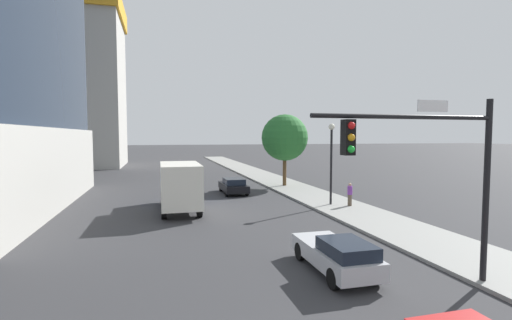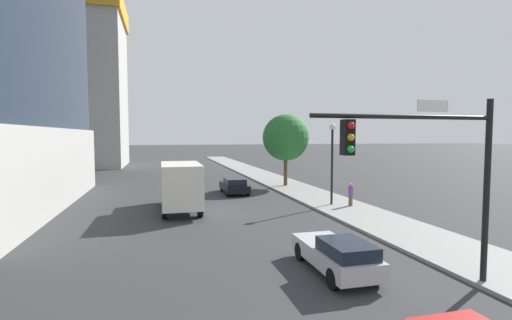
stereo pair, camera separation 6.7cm
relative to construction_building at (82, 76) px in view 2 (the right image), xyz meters
name	(u,v)px [view 2 (the right image)]	position (x,y,z in m)	size (l,w,h in m)	color
sidewalk	(329,202)	(24.27, -40.30, -14.61)	(4.20, 120.00, 0.15)	gray
construction_building	(82,76)	(0.00, 0.00, 0.00)	(13.68, 24.55, 36.63)	#B2AFA8
traffic_light_pole	(430,158)	(20.31, -55.57, -10.35)	(6.40, 0.48, 6.06)	black
street_lamp	(332,152)	(23.83, -41.61, -10.79)	(0.44, 0.44, 5.71)	black
street_tree	(286,138)	(23.94, -31.33, -9.87)	(4.51, 4.51, 6.93)	brown
car_silver	(337,254)	(18.28, -53.37, -13.97)	(1.73, 4.36, 1.37)	#B7B7BC
car_black	(234,186)	(18.28, -34.17, -13.99)	(1.93, 4.44, 1.34)	black
box_truck	(180,184)	(13.37, -40.60, -12.88)	(2.43, 7.24, 3.23)	#1E4799
pedestrian_purple_shirt	(351,194)	(24.85, -42.47, -13.73)	(0.34, 0.34, 1.59)	brown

